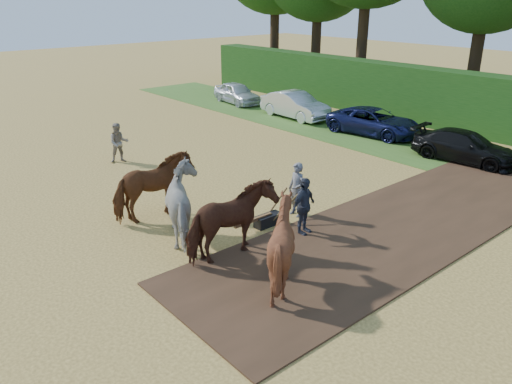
{
  "coord_description": "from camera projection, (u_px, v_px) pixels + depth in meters",
  "views": [
    {
      "loc": [
        9.21,
        -6.13,
        6.68
      ],
      "look_at": [
        -0.88,
        2.46,
        1.4
      ],
      "focal_mm": 35.0,
      "sensor_mm": 36.0,
      "label": 1
    }
  ],
  "objects": [
    {
      "name": "earth_strip",
      "position": [
        413.0,
        219.0,
        15.83
      ],
      "size": [
        4.5,
        17.0,
        0.05
      ],
      "primitive_type": "cube",
      "color": "#472D1C",
      "rests_on": "ground"
    },
    {
      "name": "grass_verge",
      "position": [
        477.0,
        163.0,
        21.11
      ],
      "size": [
        50.0,
        5.0,
        0.03
      ],
      "primitive_type": "cube",
      "color": "#38601E",
      "rests_on": "ground"
    },
    {
      "name": "plough_team",
      "position": [
        212.0,
        212.0,
        13.79
      ],
      "size": [
        6.87,
        5.07,
        2.12
      ],
      "color": "brown",
      "rests_on": "ground"
    },
    {
      "name": "spectator_far",
      "position": [
        304.0,
        207.0,
        14.59
      ],
      "size": [
        0.61,
        1.1,
        1.77
      ],
      "primitive_type": "imported",
      "rotation": [
        0.0,
        0.0,
        1.75
      ],
      "color": "#2A2D38",
      "rests_on": "ground"
    },
    {
      "name": "parked_cars",
      "position": [
        500.0,
        152.0,
        20.23
      ],
      "size": [
        36.17,
        3.46,
        1.49
      ],
      "color": "silver",
      "rests_on": "ground"
    },
    {
      "name": "ground",
      "position": [
        205.0,
        276.0,
        12.68
      ],
      "size": [
        120.0,
        120.0,
        0.0
      ],
      "primitive_type": "plane",
      "color": "gold",
      "rests_on": "ground"
    },
    {
      "name": "spectator_near",
      "position": [
        119.0,
        143.0,
        20.96
      ],
      "size": [
        0.87,
        0.99,
        1.69
      ],
      "primitive_type": "imported",
      "rotation": [
        0.0,
        0.0,
        1.24
      ],
      "color": "#B4A28D",
      "rests_on": "ground"
    }
  ]
}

